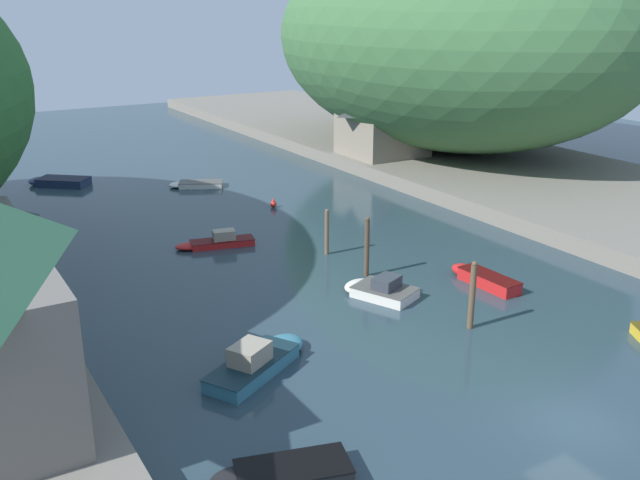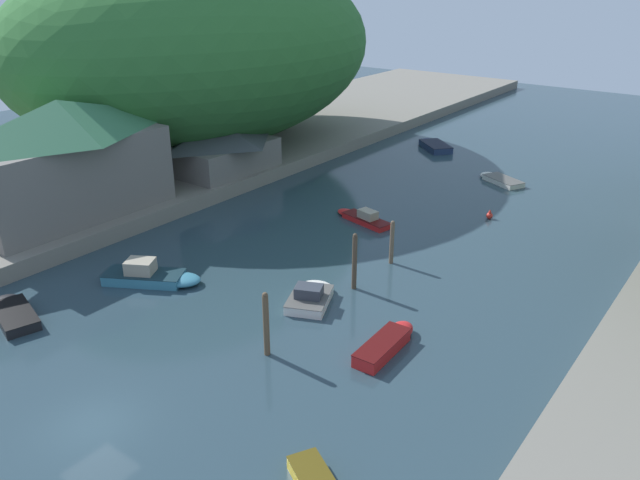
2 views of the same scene
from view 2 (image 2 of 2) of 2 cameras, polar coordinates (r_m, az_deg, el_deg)
water_surface at (r=49.26m, az=9.70°, el=1.97°), size 130.00×130.00×0.00m
left_bank at (r=64.67m, az=-11.55°, el=7.63°), size 22.00×120.00×1.19m
hillside_left at (r=65.54m, az=-10.95°, el=16.92°), size 29.05×40.67×19.02m
waterfront_building at (r=48.19m, az=-22.27°, el=7.01°), size 6.74×15.07×8.43m
boathouse_shed at (r=56.83m, az=-9.18°, el=8.68°), size 7.25×9.85×4.51m
boat_red_skiff at (r=47.97m, az=3.87°, el=2.08°), size 5.36×2.46×1.07m
boat_navy_launch at (r=59.31m, az=16.05°, el=5.36°), size 4.90×3.61×0.47m
boat_yellow_tender at (r=39.88m, az=-15.04°, el=-3.19°), size 6.15×4.58×1.49m
boat_far_upstream at (r=32.46m, az=6.21°, el=-9.26°), size 1.45×4.86×0.72m
boat_moored_right at (r=69.14m, az=10.30°, el=8.54°), size 5.47×5.07×0.69m
boat_cabin_cruiser at (r=36.48m, az=-0.82°, el=-5.07°), size 3.57×4.55×1.23m
boat_open_rowboat at (r=38.99m, az=-26.29°, el=-5.90°), size 5.11×2.98×0.60m
mooring_post_nearest at (r=31.16m, az=-4.95°, el=-7.64°), size 0.31×0.31×3.54m
mooring_post_middle at (r=37.29m, az=3.17°, el=-1.95°), size 0.30×0.30×3.63m
mooring_post_fourth at (r=40.88m, az=6.59°, el=-0.18°), size 0.28×0.28×3.00m
channel_buoy_near at (r=50.13m, az=15.24°, el=2.20°), size 0.50×0.50×0.76m
person_on_quay at (r=45.77m, az=-23.85°, el=1.41°), size 0.25×0.40×1.69m
person_by_boathouse at (r=44.82m, az=-25.09°, el=0.74°), size 0.33×0.43×1.69m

